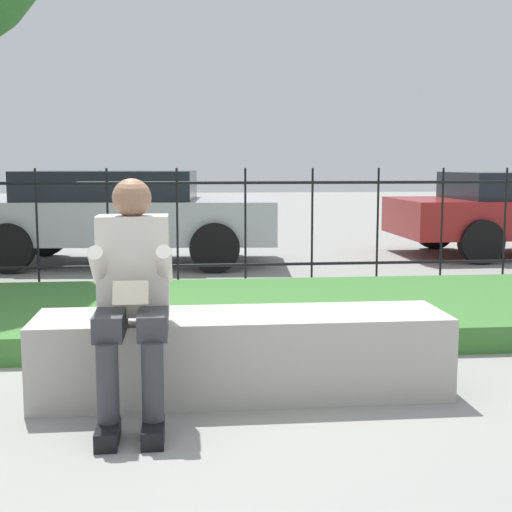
# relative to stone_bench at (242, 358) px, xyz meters

# --- Properties ---
(ground_plane) EXTENTS (60.00, 60.00, 0.00)m
(ground_plane) POSITION_rel_stone_bench_xyz_m (-0.40, 0.00, -0.22)
(ground_plane) COLOR gray
(stone_bench) EXTENTS (2.41, 0.59, 0.49)m
(stone_bench) POSITION_rel_stone_bench_xyz_m (0.00, 0.00, 0.00)
(stone_bench) COLOR #ADA89E
(stone_bench) RESTS_ON ground_plane
(person_seated_reader) EXTENTS (0.42, 0.73, 1.28)m
(person_seated_reader) POSITION_rel_stone_bench_xyz_m (-0.61, -0.33, 0.49)
(person_seated_reader) COLOR black
(person_seated_reader) RESTS_ON ground_plane
(grass_berm) EXTENTS (10.11, 2.36, 0.20)m
(grass_berm) POSITION_rel_stone_bench_xyz_m (-0.40, 1.88, -0.12)
(grass_berm) COLOR #3D7533
(grass_berm) RESTS_ON ground_plane
(iron_fence) EXTENTS (8.11, 0.03, 1.32)m
(iron_fence) POSITION_rel_stone_bench_xyz_m (-0.40, 3.61, 0.48)
(iron_fence) COLOR black
(iron_fence) RESTS_ON ground_plane
(car_parked_center) EXTENTS (4.28, 2.16, 1.27)m
(car_parked_center) POSITION_rel_stone_bench_xyz_m (-1.19, 5.76, 0.48)
(car_parked_center) COLOR #B7B7BC
(car_parked_center) RESTS_ON ground_plane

